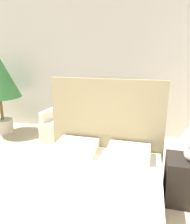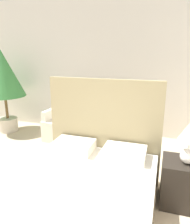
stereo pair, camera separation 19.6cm
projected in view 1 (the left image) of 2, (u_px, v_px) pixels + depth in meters
The scene contains 6 objects.
wall_back at pixel (107, 67), 4.68m from camera, with size 10.00×0.06×2.90m.
bed at pixel (87, 199), 2.29m from camera, with size 1.57×2.09×1.44m.
armchair_near_window_left at pixel (62, 126), 4.54m from camera, with size 0.72×0.78×0.92m.
armchair_near_window_right at pixel (114, 130), 4.27m from camera, with size 0.66×0.72×0.92m.
nightstand at pixel (188, 180), 2.63m from camera, with size 0.53×0.44×0.56m.
side_table at pixel (88, 131), 4.45m from camera, with size 0.35×0.35×0.40m.
Camera 1 is at (0.95, -0.65, 1.79)m, focal length 35.00 mm.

